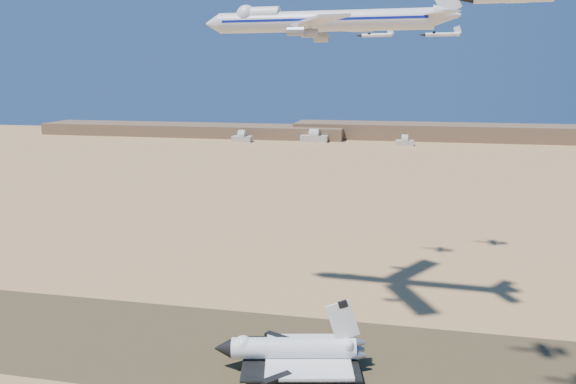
% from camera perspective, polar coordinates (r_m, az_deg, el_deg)
% --- Properties ---
extents(ground, '(1200.00, 1200.00, 0.00)m').
position_cam_1_polar(ground, '(163.20, -4.53, -15.77)').
color(ground, '#AE824D').
rests_on(ground, ground).
extents(runway, '(600.00, 50.00, 0.06)m').
position_cam_1_polar(runway, '(163.18, -4.53, -15.76)').
color(runway, '#4B3C25').
rests_on(runway, ground).
extents(ridgeline, '(960.00, 90.00, 18.00)m').
position_cam_1_polar(ridgeline, '(669.46, 13.99, 5.76)').
color(ridgeline, brown).
rests_on(ridgeline, ground).
extents(hangars, '(200.50, 29.50, 30.00)m').
position_cam_1_polar(hangars, '(629.76, 2.23, 5.48)').
color(hangars, beige).
rests_on(hangars, ground).
extents(shuttle, '(39.30, 29.49, 19.36)m').
position_cam_1_polar(shuttle, '(151.50, 0.43, -15.82)').
color(shuttle, white).
rests_on(shuttle, runway).
extents(carrier_747, '(75.39, 58.47, 18.80)m').
position_cam_1_polar(carrier_747, '(171.72, 2.74, 16.95)').
color(carrier_747, silver).
extents(chase_jet_d, '(13.94, 7.72, 3.48)m').
position_cam_1_polar(chase_jet_d, '(213.72, 8.94, 15.47)').
color(chase_jet_d, silver).
extents(chase_jet_e, '(15.96, 8.48, 3.97)m').
position_cam_1_polar(chase_jet_e, '(228.91, 15.33, 15.20)').
color(chase_jet_e, silver).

